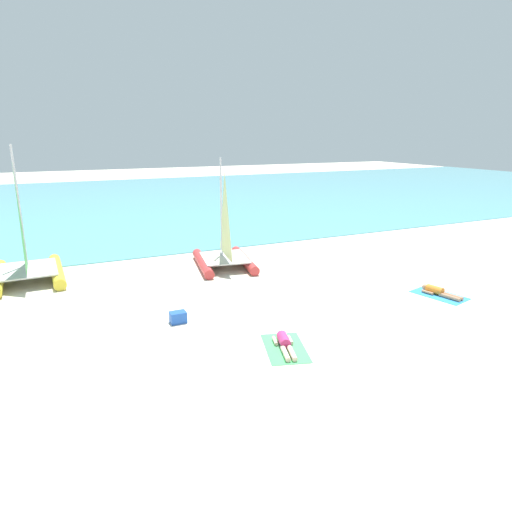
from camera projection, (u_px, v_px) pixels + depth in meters
ground_plane at (212, 255)px, 22.30m from camera, size 120.00×120.00×0.00m
ocean_water at (135, 200)px, 40.47m from camera, size 120.00×40.00×0.05m
sailboat_red at (224, 251)px, 20.08m from camera, size 2.94×4.03×4.81m
sailboat_yellow at (26, 262)px, 18.11m from camera, size 2.75×4.21×5.41m
towel_left at (285, 348)px, 12.55m from camera, size 1.60×2.13×0.01m
sunbather_left at (285, 343)px, 12.58m from camera, size 0.82×1.54×0.30m
towel_right at (439, 295)px, 16.67m from camera, size 1.51×2.10×0.01m
sunbather_right at (438, 292)px, 16.68m from camera, size 0.75×1.56×0.30m
cooler_box at (178, 317)px, 14.22m from camera, size 0.50×0.36×0.36m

